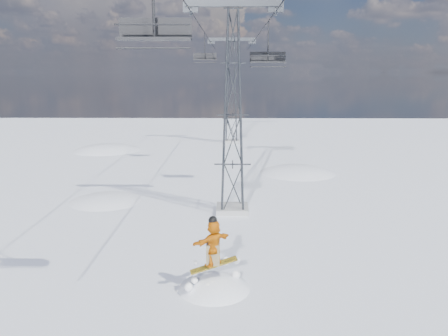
{
  "coord_description": "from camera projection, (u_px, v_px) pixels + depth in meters",
  "views": [
    {
      "loc": [
        0.67,
        -15.8,
        7.75
      ],
      "look_at": [
        0.39,
        3.13,
        3.6
      ],
      "focal_mm": 35.0,
      "sensor_mm": 36.0,
      "label": 1
    }
  ],
  "objects": [
    {
      "name": "lift_tower_near",
      "position": [
        233.0,
        115.0,
        23.73
      ],
      "size": [
        5.2,
        1.8,
        11.43
      ],
      "color": "#999999",
      "rests_on": "ground"
    },
    {
      "name": "lift_chair_mid",
      "position": [
        268.0,
        58.0,
        27.2
      ],
      "size": [
        2.24,
        0.64,
        2.78
      ],
      "color": "black",
      "rests_on": "ground"
    },
    {
      "name": "haul_cables",
      "position": [
        232.0,
        32.0,
        33.81
      ],
      "size": [
        4.46,
        51.0,
        0.06
      ],
      "color": "black",
      "rests_on": "ground"
    },
    {
      "name": "lift_tower_far",
      "position": [
        232.0,
        94.0,
        48.15
      ],
      "size": [
        5.2,
        1.8,
        11.43
      ],
      "color": "#999999",
      "rests_on": "ground"
    },
    {
      "name": "ground",
      "position": [
        213.0,
        275.0,
        17.1
      ],
      "size": [
        120.0,
        120.0,
        0.0
      ],
      "primitive_type": "plane",
      "color": "white",
      "rests_on": "ground"
    },
    {
      "name": "snow_terrain",
      "position": [
        171.0,
        266.0,
        39.97
      ],
      "size": [
        39.0,
        37.0,
        22.0
      ],
      "color": "white",
      "rests_on": "ground"
    },
    {
      "name": "lift_chair_far",
      "position": [
        205.0,
        57.0,
        35.28
      ],
      "size": [
        1.88,
        0.54,
        2.33
      ],
      "color": "black",
      "rests_on": "ground"
    },
    {
      "name": "snowboarder_jump",
      "position": [
        214.0,
        328.0,
        16.37
      ],
      "size": [
        4.4,
        4.4,
        6.83
      ],
      "color": "white",
      "rests_on": "ground"
    },
    {
      "name": "lift_chair_near",
      "position": [
        155.0,
        31.0,
        11.85
      ],
      "size": [
        2.01,
        0.58,
        2.49
      ],
      "color": "black",
      "rests_on": "ground"
    }
  ]
}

